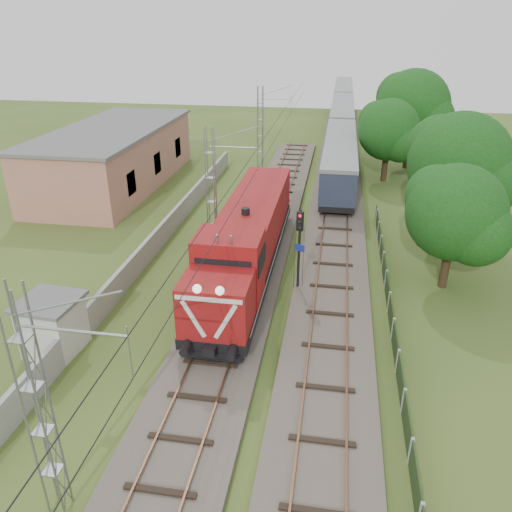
% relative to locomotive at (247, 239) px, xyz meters
% --- Properties ---
extents(ground, '(140.00, 140.00, 0.00)m').
position_rel_locomotive_xyz_m(ground, '(0.00, -8.41, -2.35)').
color(ground, '#374D1C').
rests_on(ground, ground).
extents(track_main, '(4.20, 70.00, 0.45)m').
position_rel_locomotive_xyz_m(track_main, '(0.00, -1.41, -2.17)').
color(track_main, '#6B6054').
rests_on(track_main, ground).
extents(track_side, '(4.20, 80.00, 0.45)m').
position_rel_locomotive_xyz_m(track_side, '(5.00, 11.59, -2.17)').
color(track_side, '#6B6054').
rests_on(track_side, ground).
extents(catenary, '(3.31, 70.00, 8.00)m').
position_rel_locomotive_xyz_m(catenary, '(-2.95, 3.59, 1.70)').
color(catenary, gray).
rests_on(catenary, ground).
extents(boundary_wall, '(0.25, 40.00, 1.50)m').
position_rel_locomotive_xyz_m(boundary_wall, '(-6.50, 3.59, -1.60)').
color(boundary_wall, '#9E9E99').
rests_on(boundary_wall, ground).
extents(station_building, '(8.40, 20.40, 5.22)m').
position_rel_locomotive_xyz_m(station_building, '(-15.00, 15.59, 0.28)').
color(station_building, '#BD7366').
rests_on(station_building, ground).
extents(fence, '(0.12, 32.00, 1.20)m').
position_rel_locomotive_xyz_m(fence, '(8.00, -5.41, -1.75)').
color(fence, black).
rests_on(fence, ground).
extents(locomotive, '(3.18, 18.18, 4.62)m').
position_rel_locomotive_xyz_m(locomotive, '(0.00, 0.00, 0.00)').
color(locomotive, black).
rests_on(locomotive, ground).
extents(coach_rake, '(2.85, 63.50, 3.29)m').
position_rel_locomotive_xyz_m(coach_rake, '(5.00, 41.42, 0.04)').
color(coach_rake, black).
rests_on(coach_rake, ground).
extents(signal_post, '(0.51, 0.42, 4.86)m').
position_rel_locomotive_xyz_m(signal_post, '(3.12, -1.53, 0.99)').
color(signal_post, black).
rests_on(signal_post, ground).
extents(relay_hut, '(2.75, 2.75, 2.64)m').
position_rel_locomotive_xyz_m(relay_hut, '(-7.40, -8.76, -1.02)').
color(relay_hut, beige).
rests_on(relay_hut, ground).
extents(tree_a, '(5.51, 5.25, 7.15)m').
position_rel_locomotive_xyz_m(tree_a, '(11.32, 0.42, 2.11)').
color(tree_a, '#3D2C19').
rests_on(tree_a, ground).
extents(tree_b, '(6.80, 6.47, 8.81)m').
position_rel_locomotive_xyz_m(tree_b, '(12.56, 6.71, 3.14)').
color(tree_b, '#3D2C19').
rests_on(tree_b, ground).
extents(tree_c, '(5.81, 5.53, 7.53)m').
position_rel_locomotive_xyz_m(tree_c, '(9.29, 20.87, 2.34)').
color(tree_c, '#3D2C19').
rests_on(tree_c, ground).
extents(tree_d, '(7.44, 7.08, 9.64)m').
position_rel_locomotive_xyz_m(tree_d, '(11.80, 25.85, 3.67)').
color(tree_d, '#3D2C19').
rests_on(tree_d, ground).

